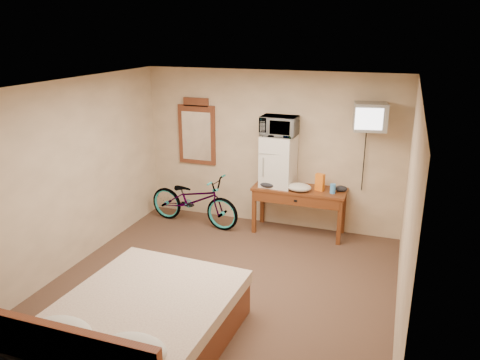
{
  "coord_description": "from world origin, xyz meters",
  "views": [
    {
      "loc": [
        1.96,
        -4.71,
        3.09
      ],
      "look_at": [
        0.02,
        0.79,
        1.2
      ],
      "focal_mm": 35.0,
      "sensor_mm": 36.0,
      "label": 1
    }
  ],
  "objects": [
    {
      "name": "bicycle",
      "position": [
        -1.15,
        1.81,
        0.43
      ],
      "size": [
        1.68,
        0.76,
        0.85
      ],
      "primitive_type": "imported",
      "rotation": [
        0.0,
        0.0,
        1.45
      ],
      "color": "black",
      "rests_on": "floor"
    },
    {
      "name": "snack_bag",
      "position": [
        0.87,
        2.02,
        0.88
      ],
      "size": [
        0.15,
        0.11,
        0.26
      ],
      "primitive_type": "cube",
      "rotation": [
        0.0,
        0.0,
        -0.33
      ],
      "color": "orange",
      "rests_on": "desk"
    },
    {
      "name": "crt_television",
      "position": [
        1.52,
        2.02,
        1.92
      ],
      "size": [
        0.5,
        0.6,
        0.39
      ],
      "color": "black",
      "rests_on": "room"
    },
    {
      "name": "room",
      "position": [
        -0.0,
        0.0,
        1.25
      ],
      "size": [
        4.6,
        4.64,
        2.5
      ],
      "color": "#483324",
      "rests_on": "ground"
    },
    {
      "name": "cloth_dark_a",
      "position": [
        0.09,
        1.91,
        0.81
      ],
      "size": [
        0.29,
        0.22,
        0.11
      ],
      "primitive_type": "ellipsoid",
      "color": "black",
      "rests_on": "desk"
    },
    {
      "name": "cloth_cream",
      "position": [
        0.58,
        1.9,
        0.81
      ],
      "size": [
        0.37,
        0.29,
        0.12
      ],
      "primitive_type": "ellipsoid",
      "color": "beige",
      "rests_on": "desk"
    },
    {
      "name": "cloth_dark_b",
      "position": [
        1.18,
        2.1,
        0.79
      ],
      "size": [
        0.19,
        0.15,
        0.08
      ],
      "primitive_type": "ellipsoid",
      "color": "black",
      "rests_on": "desk"
    },
    {
      "name": "blue_cup",
      "position": [
        1.07,
        1.96,
        0.82
      ],
      "size": [
        0.08,
        0.08,
        0.14
      ],
      "primitive_type": "cylinder",
      "color": "#479CF2",
      "rests_on": "desk"
    },
    {
      "name": "mini_fridge",
      "position": [
        0.2,
        2.06,
        1.15
      ],
      "size": [
        0.51,
        0.5,
        0.8
      ],
      "color": "silver",
      "rests_on": "desk"
    },
    {
      "name": "bed",
      "position": [
        -0.3,
        -1.37,
        0.29
      ],
      "size": [
        1.68,
        2.18,
        0.9
      ],
      "color": "brown",
      "rests_on": "floor"
    },
    {
      "name": "wall_mirror",
      "position": [
        -1.27,
        2.27,
        1.45
      ],
      "size": [
        0.66,
        0.04,
        1.11
      ],
      "color": "brown",
      "rests_on": "room"
    },
    {
      "name": "microwave",
      "position": [
        0.2,
        2.06,
        1.69
      ],
      "size": [
        0.55,
        0.38,
        0.3
      ],
      "primitive_type": "imported",
      "rotation": [
        0.0,
        0.0,
        -0.02
      ],
      "color": "silver",
      "rests_on": "mini_fridge"
    },
    {
      "name": "desk",
      "position": [
        0.56,
        2.0,
        0.64
      ],
      "size": [
        1.43,
        0.55,
        0.75
      ],
      "color": "brown",
      "rests_on": "floor"
    }
  ]
}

